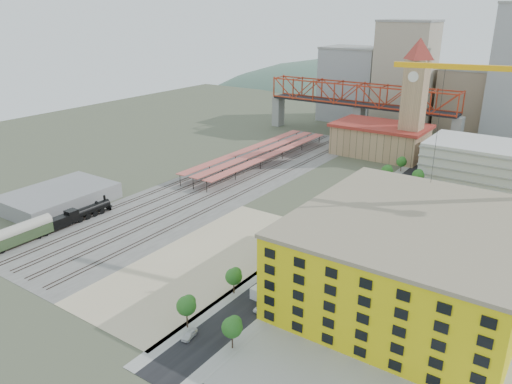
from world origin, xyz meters
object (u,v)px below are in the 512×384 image
Objects in this scene: clock_tower at (415,90)px; car_0 at (189,335)px; locomotive at (82,214)px; site_trailer_b at (278,278)px; site_trailer_c at (317,247)px; site_trailer_a at (267,286)px; coach at (18,234)px; construction_building at (412,258)px; site_trailer_d at (338,231)px.

clock_tower is 13.18× the size of car_0.
locomotive is (-58.00, -113.50, -26.62)m from clock_tower.
site_trailer_b reaches higher than site_trailer_c.
clock_tower is 118.67m from site_trailer_a.
clock_tower is 2.80× the size of coach.
construction_building reaches higher than coach.
clock_tower reaches higher than site_trailer_d.
car_0 is at bearing -112.71° from site_trailer_b.
construction_building is 47.97m from car_0.
construction_building is at bearing 6.58° from site_trailer_b.
locomotive is 73.82m from site_trailer_d.
site_trailer_c is at bearing 77.54° from car_0.
construction_building is 12.83× the size of car_0.
locomotive is at bearing 90.00° from coach.
site_trailer_a is (8.00, -115.19, -27.41)m from clock_tower.
locomotive is at bearing -143.43° from site_trailer_d.
locomotive is 1.20× the size of coach.
site_trailer_a is 22.21m from car_0.
site_trailer_c is (0.00, 23.16, -0.10)m from site_trailer_a.
locomotive is at bearing 166.05° from site_trailer_b.
clock_tower is 5.61× the size of site_trailer_d.
coach reaches higher than site_trailer_c.
site_trailer_b is at bearing 2.25° from locomotive.
site_trailer_a is 0.91× the size of site_trailer_b.
site_trailer_c is 11.58m from site_trailer_d.
site_trailer_c is at bearing 92.17° from site_trailer_a.
site_trailer_d is 2.35× the size of car_0.
site_trailer_a is 1.09× the size of site_trailer_c.
coach is 4.71× the size of car_0.
car_0 is at bearing -20.61° from locomotive.
site_trailer_a is 34.74m from site_trailer_d.
site_trailer_b reaches higher than site_trailer_a.
clock_tower reaches higher than car_0.
clock_tower is 107.36m from construction_building.
coach is at bearing -90.00° from locomotive.
construction_building is at bearing 19.81° from coach.
site_trailer_b is at bearing -104.97° from site_trailer_c.
construction_building is at bearing 8.35° from locomotive.
site_trailer_b is (8.00, -110.91, -27.28)m from clock_tower.
site_trailer_d is at bearing 26.61° from locomotive.
clock_tower is at bearing 108.78° from construction_building.
coach is at bearing -131.43° from site_trailer_d.
site_trailer_a is at bearing -80.04° from site_trailer_d.
site_trailer_a reaches higher than site_trailer_c.
clock_tower reaches higher than site_trailer_a.
coach is at bearing -162.61° from site_trailer_a.
construction_building is 5.46× the size of site_trailer_d.
coach is (-58.00, -133.14, -25.59)m from clock_tower.
car_0 is at bearing -87.91° from clock_tower.
coach is 2.15× the size of site_trailer_c.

